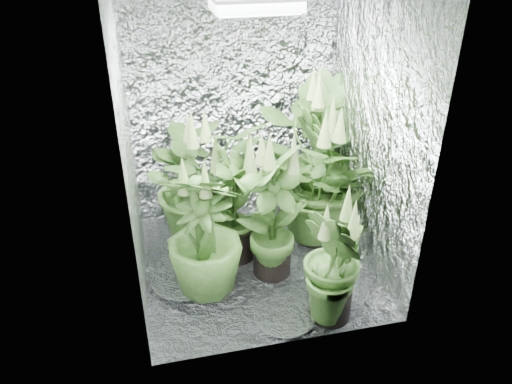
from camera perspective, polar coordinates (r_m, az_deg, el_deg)
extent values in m
plane|color=silver|center=(3.74, -0.01, -8.12)|extent=(1.60, 1.60, 0.00)
cube|color=silver|center=(3.96, -2.66, 10.55)|extent=(1.60, 0.02, 2.00)
cube|color=silver|center=(2.54, 4.06, -0.93)|extent=(1.60, 0.02, 2.00)
cube|color=silver|center=(3.16, -14.32, 4.59)|extent=(0.02, 1.60, 2.00)
cube|color=silver|center=(3.48, 13.02, 7.10)|extent=(0.02, 1.60, 2.00)
cube|color=gray|center=(3.00, -0.01, 20.79)|extent=(0.50, 0.30, 0.08)
cube|color=white|center=(3.01, -0.01, 19.95)|extent=(0.46, 0.26, 0.01)
cylinder|color=black|center=(3.93, -5.98, -3.93)|extent=(0.29, 0.29, 0.26)
cylinder|color=#433219|center=(3.87, -6.07, -2.52)|extent=(0.27, 0.27, 0.03)
imported|color=#1E4917|center=(3.73, -6.30, 1.24)|extent=(1.15, 1.15, 1.00)
cone|color=#618543|center=(3.54, -6.69, 7.51)|extent=(0.09, 0.09, 0.26)
cylinder|color=black|center=(3.75, -2.33, -5.60)|extent=(0.29, 0.29, 0.26)
cylinder|color=#433219|center=(3.69, -2.37, -4.16)|extent=(0.26, 0.26, 0.03)
imported|color=#1E4917|center=(3.56, -2.44, -1.04)|extent=(0.63, 0.63, 0.89)
cone|color=#618543|center=(3.39, -2.58, 4.53)|extent=(0.09, 0.09, 0.26)
cylinder|color=black|center=(4.20, 7.05, -1.50)|extent=(0.31, 0.31, 0.27)
cylinder|color=#433219|center=(4.14, 7.15, -0.06)|extent=(0.28, 0.28, 0.03)
imported|color=#1E4917|center=(3.97, 7.48, 4.61)|extent=(0.80, 0.80, 1.19)
cone|color=#618543|center=(3.78, 8.01, 11.94)|extent=(0.10, 0.10, 0.27)
cylinder|color=black|center=(3.45, -5.67, -9.53)|extent=(0.27, 0.27, 0.24)
cylinder|color=#433219|center=(3.38, -5.76, -8.14)|extent=(0.25, 0.25, 0.03)
imported|color=#1E4917|center=(3.24, -5.98, -4.58)|extent=(0.63, 0.63, 0.90)
cone|color=#618543|center=(3.04, -6.36, 1.57)|extent=(0.09, 0.09, 0.24)
cylinder|color=black|center=(3.96, 6.97, -3.49)|extent=(0.32, 0.32, 0.29)
cylinder|color=#433219|center=(3.89, 7.09, -1.90)|extent=(0.30, 0.30, 0.03)
imported|color=#1E4917|center=(3.76, 7.33, 1.59)|extent=(1.04, 1.04, 1.01)
cone|color=#618543|center=(3.58, 7.78, 7.77)|extent=(0.10, 0.10, 0.29)
cylinder|color=black|center=(3.59, 1.83, -7.56)|extent=(0.27, 0.27, 0.24)
cylinder|color=#433219|center=(3.53, 1.85, -6.21)|extent=(0.25, 0.25, 0.03)
imported|color=#1E4917|center=(3.36, 1.94, -1.91)|extent=(0.74, 0.74, 1.01)
cone|color=#618543|center=(3.15, 2.07, 5.06)|extent=(0.09, 0.09, 0.24)
cylinder|color=black|center=(3.28, 8.53, -12.28)|extent=(0.26, 0.26, 0.23)
cylinder|color=#433219|center=(3.22, 8.66, -10.95)|extent=(0.24, 0.24, 0.03)
imported|color=#1E4917|center=(3.08, 8.96, -7.86)|extent=(0.46, 0.46, 0.81)
cone|color=#618543|center=(2.88, 9.50, -2.31)|extent=(0.08, 0.08, 0.23)
cylinder|color=black|center=(4.31, 6.53, -2.07)|extent=(0.14, 0.14, 0.08)
cylinder|color=black|center=(4.24, 6.64, -0.26)|extent=(0.10, 0.10, 0.10)
cylinder|color=#4C4C51|center=(4.22, 5.89, -0.36)|extent=(0.02, 0.29, 0.29)
torus|color=#4C4C51|center=(4.22, 5.89, -0.36)|extent=(0.02, 0.31, 0.31)
cube|color=white|center=(3.16, 9.90, -9.90)|extent=(0.06, 0.03, 0.08)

